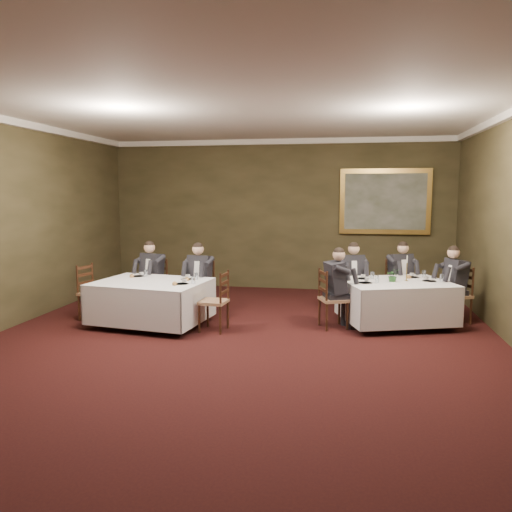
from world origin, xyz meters
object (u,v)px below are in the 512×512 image
(diner_sec_backleft, at_px, (153,285))
(chair_sec_backleft, at_px, (154,296))
(chair_sec_endright, at_px, (214,314))
(table_main, at_px, (396,299))
(chair_sec_endleft, at_px, (94,304))
(diner_sec_backright, at_px, (200,288))
(centerpiece, at_px, (393,275))
(diner_main_backright, at_px, (399,286))
(chair_sec_backright, at_px, (201,299))
(chair_main_endleft, at_px, (333,311))
(diner_main_backleft, at_px, (352,287))
(candlestick, at_px, (407,271))
(table_second, at_px, (151,299))
(chair_main_endright, at_px, (456,307))
(painting, at_px, (385,202))
(diner_main_endright, at_px, (456,294))
(diner_main_endleft, at_px, (333,298))
(chair_main_backright, at_px, (399,297))

(diner_sec_backleft, bearing_deg, chair_sec_backleft, -90.00)
(chair_sec_backleft, bearing_deg, chair_sec_endright, 159.63)
(table_main, bearing_deg, chair_sec_backleft, 176.23)
(chair_sec_endleft, bearing_deg, diner_sec_backleft, 150.08)
(diner_sec_backright, bearing_deg, centerpiece, -173.80)
(diner_main_backright, relative_size, chair_sec_backright, 1.35)
(chair_main_endleft, relative_size, chair_sec_endright, 1.00)
(diner_main_backleft, xyz_separation_m, diner_main_backright, (0.90, 0.30, 0.00))
(table_main, height_order, candlestick, candlestick)
(table_second, bearing_deg, diner_main_backright, 21.71)
(table_main, xyz_separation_m, chair_sec_endleft, (-5.29, -0.55, -0.17))
(centerpiece, bearing_deg, diner_main_backright, 77.77)
(chair_main_endleft, distance_m, chair_main_endright, 2.24)
(table_second, height_order, chair_sec_backleft, chair_sec_backleft)
(diner_main_backleft, xyz_separation_m, diner_sec_backleft, (-3.76, -0.41, 0.00))
(diner_main_backright, height_order, painting, painting)
(candlestick, bearing_deg, diner_sec_backright, 179.36)
(diner_main_endright, relative_size, painting, 0.67)
(diner_main_endright, bearing_deg, diner_main_endleft, 86.43)
(chair_sec_endright, xyz_separation_m, painting, (2.98, 3.82, 1.79))
(table_main, relative_size, centerpiece, 8.89)
(chair_main_backright, relative_size, chair_sec_endright, 1.00)
(chair_main_endright, relative_size, chair_sec_backright, 1.00)
(diner_main_backleft, distance_m, diner_main_backright, 0.95)
(diner_sec_backright, relative_size, painting, 0.67)
(chair_sec_backright, relative_size, painting, 0.50)
(diner_sec_backleft, height_order, centerpiece, diner_sec_backleft)
(table_main, xyz_separation_m, table_second, (-4.14, -0.71, 0.00))
(table_second, relative_size, candlestick, 4.47)
(chair_main_endright, distance_m, chair_sec_backleft, 5.55)
(table_second, relative_size, diner_sec_backleft, 1.50)
(chair_main_endleft, relative_size, chair_sec_endleft, 1.00)
(chair_sec_backright, bearing_deg, diner_main_backleft, -159.79)
(table_main, height_order, diner_main_endright, diner_main_endright)
(table_main, bearing_deg, chair_sec_endright, -163.59)
(chair_sec_endleft, bearing_deg, chair_sec_backleft, 150.33)
(table_second, relative_size, chair_main_endright, 2.02)
(chair_sec_endleft, xyz_separation_m, candlestick, (5.47, 0.65, 0.65))
(diner_sec_backright, bearing_deg, chair_sec_endleft, 30.41)
(painting, bearing_deg, chair_sec_endleft, -146.59)
(diner_main_endright, height_order, chair_sec_endright, diner_main_endright)
(centerpiece, bearing_deg, chair_sec_backright, 176.84)
(chair_sec_backright, distance_m, centerpiece, 3.51)
(diner_main_backleft, bearing_deg, chair_main_endright, 153.45)
(candlestick, bearing_deg, centerpiece, -149.80)
(table_main, xyz_separation_m, diner_sec_backleft, (-4.50, 0.28, 0.06))
(diner_main_backleft, xyz_separation_m, diner_main_endleft, (-0.31, -1.05, 0.00))
(diner_main_endright, height_order, centerpiece, diner_main_endright)
(diner_main_backleft, height_order, diner_sec_backright, same)
(table_main, distance_m, candlestick, 0.52)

